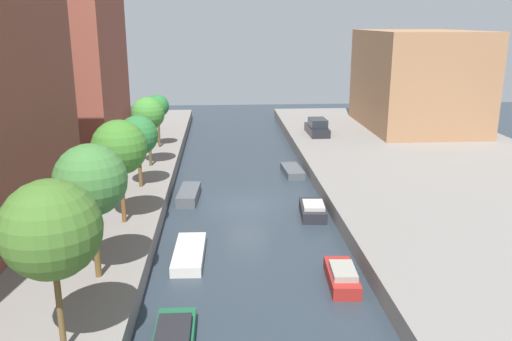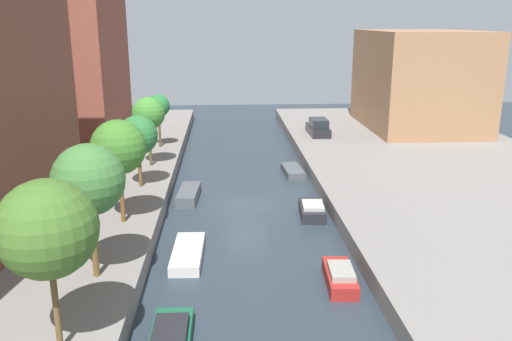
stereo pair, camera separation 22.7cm
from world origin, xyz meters
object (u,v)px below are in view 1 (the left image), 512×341
at_px(low_block_right, 417,80).
at_px(moored_boat_right_2, 313,210).
at_px(parked_car, 317,128).
at_px(moored_boat_left_3, 189,195).
at_px(moored_boat_left_2, 189,254).
at_px(street_tree_2, 119,148).
at_px(moored_boat_right_1, 342,276).
at_px(street_tree_3, 138,136).
at_px(moored_boat_left_1, 174,337).
at_px(street_tree_0, 51,230).
at_px(moored_boat_right_3, 292,171).
at_px(street_tree_4, 148,114).
at_px(street_tree_5, 158,106).
at_px(street_tree_1, 91,181).
at_px(apartment_tower_far, 55,15).

bearing_deg(low_block_right, moored_boat_right_2, -122.67).
distance_m(parked_car, moored_boat_left_3, 19.10).
xyz_separation_m(low_block_right, moored_boat_left_2, (-21.21, -27.48, -5.48)).
bearing_deg(street_tree_2, moored_boat_right_2, 14.86).
bearing_deg(moored_boat_left_3, moored_boat_right_1, -58.50).
height_order(street_tree_3, moored_boat_right_1, street_tree_3).
relative_size(moored_boat_left_1, moored_boat_right_2, 1.09).
bearing_deg(moored_boat_right_2, street_tree_0, -126.67).
relative_size(street_tree_3, moored_boat_right_3, 1.34).
relative_size(street_tree_4, moored_boat_left_2, 1.19).
bearing_deg(moored_boat_right_1, street_tree_5, 114.29).
bearing_deg(street_tree_5, moored_boat_left_3, -74.64).
height_order(street_tree_3, street_tree_4, street_tree_4).
bearing_deg(moored_boat_right_1, street_tree_1, -177.38).
relative_size(street_tree_5, moored_boat_left_1, 1.27).
bearing_deg(moored_boat_left_2, moored_boat_right_2, 37.83).
bearing_deg(street_tree_4, moored_boat_right_1, -58.64).
height_order(low_block_right, moored_boat_right_2, low_block_right).
xyz_separation_m(street_tree_1, street_tree_4, (0.00, 17.83, -0.35)).
bearing_deg(street_tree_4, moored_boat_right_2, -38.88).
xyz_separation_m(street_tree_1, moored_boat_left_1, (3.43, -3.74, -4.90)).
xyz_separation_m(street_tree_1, moored_boat_left_3, (3.07, 12.72, -4.89)).
relative_size(apartment_tower_far, street_tree_0, 3.72).
xyz_separation_m(moored_boat_left_1, moored_boat_left_3, (-0.36, 16.47, 0.01)).
relative_size(low_block_right, street_tree_1, 2.48).
relative_size(street_tree_5, moored_boat_left_3, 1.17).
relative_size(street_tree_3, moored_boat_right_2, 1.45).
xyz_separation_m(moored_boat_left_3, moored_boat_right_1, (7.50, -12.24, 0.04)).
xyz_separation_m(street_tree_0, street_tree_4, (0.00, 23.06, -0.36)).
bearing_deg(street_tree_3, parked_car, 47.11).
bearing_deg(street_tree_0, street_tree_2, 90.00).
distance_m(street_tree_0, moored_boat_left_1, 6.17).
bearing_deg(street_tree_3, moored_boat_left_1, -78.17).
xyz_separation_m(moored_boat_left_1, moored_boat_right_3, (7.26, 21.91, -0.06)).
bearing_deg(street_tree_2, parked_car, 56.58).
distance_m(street_tree_2, street_tree_4, 11.50).
relative_size(moored_boat_right_1, moored_boat_right_2, 1.02).
bearing_deg(street_tree_1, street_tree_2, 90.00).
distance_m(moored_boat_right_1, moored_boat_right_2, 8.69).
distance_m(street_tree_4, street_tree_5, 6.09).
bearing_deg(moored_boat_left_3, street_tree_5, 105.36).
bearing_deg(moored_boat_left_2, moored_boat_right_3, 63.96).
bearing_deg(moored_boat_right_3, street_tree_2, -132.07).
distance_m(low_block_right, moored_boat_right_1, 34.18).
distance_m(apartment_tower_far, street_tree_3, 20.32).
distance_m(apartment_tower_far, street_tree_2, 25.50).
bearing_deg(moored_boat_left_1, street_tree_0, -156.45).
xyz_separation_m(apartment_tower_far, street_tree_0, (9.21, -34.36, -6.61)).
height_order(low_block_right, moored_boat_left_3, low_block_right).
bearing_deg(street_tree_4, street_tree_1, -90.00).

